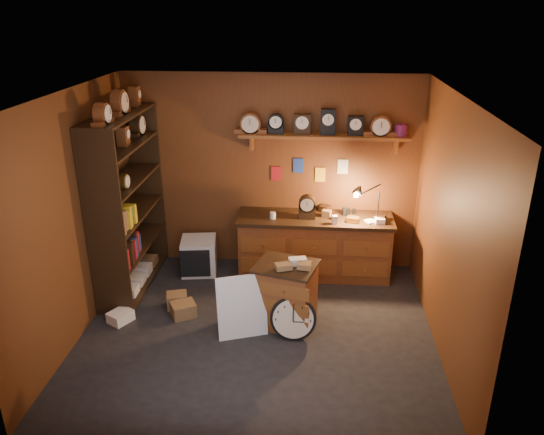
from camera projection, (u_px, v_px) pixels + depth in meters
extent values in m
plane|color=black|center=(258.00, 331.00, 6.13)|extent=(4.00, 4.00, 0.00)
cube|color=brown|center=(271.00, 173.00, 7.28)|extent=(4.00, 0.02, 2.70)
cube|color=brown|center=(230.00, 317.00, 3.96)|extent=(4.00, 0.02, 2.70)
cube|color=brown|center=(74.00, 218.00, 5.77)|extent=(0.02, 3.60, 2.70)
cube|color=brown|center=(449.00, 230.00, 5.46)|extent=(0.02, 3.60, 2.70)
cube|color=beige|center=(255.00, 95.00, 5.11)|extent=(4.00, 3.60, 0.02)
cube|color=brown|center=(324.00, 136.00, 6.87)|extent=(2.20, 0.30, 0.04)
cube|color=brown|center=(252.00, 142.00, 7.05)|extent=(0.04, 0.16, 0.20)
cube|color=brown|center=(396.00, 145.00, 6.91)|extent=(0.04, 0.16, 0.20)
cylinder|color=#B21419|center=(401.00, 130.00, 6.76)|extent=(0.16, 0.16, 0.15)
cube|color=maroon|center=(282.00, 174.00, 7.26)|extent=(0.14, 0.01, 0.20)
cube|color=navy|center=(304.00, 166.00, 7.19)|extent=(0.14, 0.01, 0.20)
cube|color=gold|center=(326.00, 175.00, 7.21)|extent=(0.14, 0.01, 0.20)
cube|color=silver|center=(348.00, 167.00, 7.14)|extent=(0.14, 0.01, 0.20)
cube|color=black|center=(111.00, 204.00, 6.75)|extent=(0.03, 1.60, 2.30)
cube|color=black|center=(105.00, 228.00, 6.01)|extent=(0.45, 0.03, 2.30)
cube|color=black|center=(147.00, 184.00, 7.45)|extent=(0.45, 0.03, 2.30)
cube|color=black|center=(136.00, 280.00, 7.15)|extent=(0.43, 1.54, 0.03)
cube|color=black|center=(133.00, 247.00, 6.96)|extent=(0.43, 1.54, 0.03)
cube|color=black|center=(129.00, 215.00, 6.79)|extent=(0.43, 1.54, 0.03)
cube|color=black|center=(126.00, 182.00, 6.62)|extent=(0.43, 1.54, 0.03)
cube|color=black|center=(122.00, 147.00, 6.45)|extent=(0.43, 1.54, 0.03)
cube|color=black|center=(118.00, 115.00, 6.31)|extent=(0.43, 1.54, 0.03)
cube|color=brown|center=(314.00, 247.00, 7.29)|extent=(2.03, 0.60, 0.80)
cube|color=black|center=(315.00, 219.00, 7.13)|extent=(2.09, 0.66, 0.05)
cube|color=brown|center=(314.00, 257.00, 7.01)|extent=(1.95, 0.02, 0.52)
cylinder|color=black|center=(377.00, 220.00, 7.01)|extent=(0.12, 0.12, 0.02)
cylinder|color=black|center=(378.00, 206.00, 6.94)|extent=(0.02, 0.02, 0.38)
cylinder|color=black|center=(370.00, 189.00, 6.83)|extent=(0.27, 0.09, 0.14)
cone|color=black|center=(359.00, 193.00, 6.83)|extent=(0.18, 0.14, 0.18)
cube|color=brown|center=(286.00, 295.00, 6.16)|extent=(0.75, 0.68, 0.74)
cube|color=black|center=(286.00, 266.00, 6.02)|extent=(0.80, 0.73, 0.03)
cube|color=brown|center=(284.00, 308.00, 5.91)|extent=(0.55, 0.17, 0.63)
cylinder|color=black|center=(293.00, 318.00, 5.93)|extent=(0.52, 0.17, 0.52)
cylinder|color=beige|center=(293.00, 319.00, 5.89)|extent=(0.46, 0.10, 0.45)
cube|color=black|center=(293.00, 314.00, 5.86)|extent=(0.01, 0.04, 0.17)
cube|color=black|center=(298.00, 322.00, 5.89)|extent=(0.12, 0.01, 0.01)
cube|color=silver|center=(243.00, 334.00, 6.08)|extent=(0.58, 0.33, 0.74)
cube|color=silver|center=(199.00, 256.00, 7.40)|extent=(0.53, 0.53, 0.49)
cube|color=black|center=(195.00, 264.00, 7.18)|extent=(0.40, 0.08, 0.39)
cube|color=brown|center=(184.00, 310.00, 6.40)|extent=(0.36, 0.34, 0.17)
cube|color=white|center=(120.00, 316.00, 6.30)|extent=(0.32, 0.34, 0.13)
cube|color=brown|center=(177.00, 300.00, 6.59)|extent=(0.29, 0.26, 0.18)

